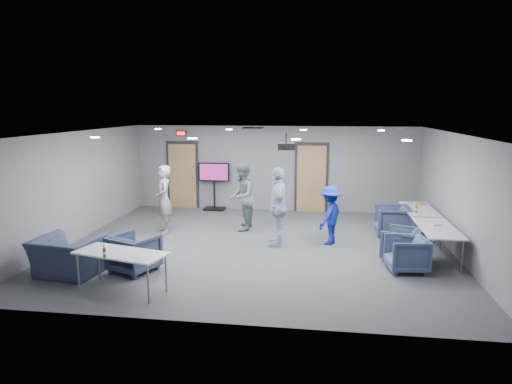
# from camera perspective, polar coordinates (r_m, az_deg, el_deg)

# --- Properties ---
(floor) EXTENTS (9.00, 9.00, 0.00)m
(floor) POSITION_cam_1_polar(r_m,az_deg,el_deg) (10.98, 0.06, -6.81)
(floor) COLOR #3C4044
(floor) RESTS_ON ground
(ceiling) EXTENTS (9.00, 9.00, 0.00)m
(ceiling) POSITION_cam_1_polar(r_m,az_deg,el_deg) (10.50, 0.07, 7.40)
(ceiling) COLOR silver
(ceiling) RESTS_ON wall_back
(wall_back) EXTENTS (9.00, 0.02, 2.70)m
(wall_back) POSITION_cam_1_polar(r_m,az_deg,el_deg) (14.58, 2.24, 2.94)
(wall_back) COLOR slate
(wall_back) RESTS_ON floor
(wall_front) EXTENTS (9.00, 0.02, 2.70)m
(wall_front) POSITION_cam_1_polar(r_m,az_deg,el_deg) (6.82, -4.60, -5.89)
(wall_front) COLOR slate
(wall_front) RESTS_ON floor
(wall_left) EXTENTS (0.02, 8.00, 2.70)m
(wall_left) POSITION_cam_1_polar(r_m,az_deg,el_deg) (12.12, -21.51, 0.66)
(wall_left) COLOR slate
(wall_left) RESTS_ON floor
(wall_right) EXTENTS (0.02, 8.00, 2.70)m
(wall_right) POSITION_cam_1_polar(r_m,az_deg,el_deg) (10.99, 23.98, -0.47)
(wall_right) COLOR slate
(wall_right) RESTS_ON floor
(door_left) EXTENTS (1.06, 0.17, 2.24)m
(door_left) POSITION_cam_1_polar(r_m,az_deg,el_deg) (15.17, -9.14, 2.04)
(door_left) COLOR black
(door_left) RESTS_ON wall_back
(door_right) EXTENTS (1.06, 0.17, 2.24)m
(door_right) POSITION_cam_1_polar(r_m,az_deg,el_deg) (14.51, 6.93, 1.71)
(door_right) COLOR black
(door_right) RESTS_ON wall_back
(exit_sign) EXTENTS (0.32, 0.08, 0.16)m
(exit_sign) POSITION_cam_1_polar(r_m,az_deg,el_deg) (15.01, -9.32, 7.25)
(exit_sign) COLOR black
(exit_sign) RESTS_ON wall_back
(hvac_diffuser) EXTENTS (0.60, 0.60, 0.03)m
(hvac_diffuser) POSITION_cam_1_polar(r_m,az_deg,el_deg) (13.34, -0.41, 8.00)
(hvac_diffuser) COLOR black
(hvac_diffuser) RESTS_ON ceiling
(downlights) EXTENTS (6.18, 3.78, 0.02)m
(downlights) POSITION_cam_1_polar(r_m,az_deg,el_deg) (10.50, 0.07, 7.32)
(downlights) COLOR white
(downlights) RESTS_ON ceiling
(person_a) EXTENTS (0.66, 0.77, 1.79)m
(person_a) POSITION_cam_1_polar(r_m,az_deg,el_deg) (12.22, -11.45, -0.91)
(person_a) COLOR gray
(person_a) RESTS_ON floor
(person_b) EXTENTS (0.70, 0.89, 1.84)m
(person_b) POSITION_cam_1_polar(r_m,az_deg,el_deg) (12.23, -1.81, -0.58)
(person_b) COLOR slate
(person_b) RESTS_ON floor
(person_c) EXTENTS (0.55, 1.15, 1.89)m
(person_c) POSITION_cam_1_polar(r_m,az_deg,el_deg) (10.88, 2.76, -1.83)
(person_c) COLOR #A4BCD3
(person_c) RESTS_ON floor
(person_d) EXTENTS (0.87, 1.06, 1.43)m
(person_d) POSITION_cam_1_polar(r_m,az_deg,el_deg) (11.14, 9.20, -2.88)
(person_d) COLOR navy
(person_d) RESTS_ON floor
(chair_right_a) EXTENTS (0.86, 0.84, 0.78)m
(chair_right_a) POSITION_cam_1_polar(r_m,az_deg,el_deg) (12.30, 16.70, -3.47)
(chair_right_a) COLOR #353E5C
(chair_right_a) RESTS_ON floor
(chair_right_b) EXTENTS (1.02, 1.01, 0.71)m
(chair_right_b) POSITION_cam_1_polar(r_m,az_deg,el_deg) (10.44, 17.75, -6.22)
(chair_right_b) COLOR #334758
(chair_right_b) RESTS_ON floor
(chair_right_c) EXTENTS (0.86, 0.84, 0.71)m
(chair_right_c) POSITION_cam_1_polar(r_m,az_deg,el_deg) (9.80, 18.29, -7.35)
(chair_right_c) COLOR #3E4B6B
(chair_right_c) RESTS_ON floor
(chair_front_a) EXTENTS (1.08, 1.09, 0.77)m
(chair_front_a) POSITION_cam_1_polar(r_m,az_deg,el_deg) (9.59, -14.97, -7.37)
(chair_front_a) COLOR #323C57
(chair_front_a) RESTS_ON floor
(chair_front_b) EXTENTS (1.30, 1.17, 0.77)m
(chair_front_b) POSITION_cam_1_polar(r_m,az_deg,el_deg) (9.79, -22.52, -7.47)
(chair_front_b) COLOR #333E59
(chair_front_b) RESTS_ON floor
(table_right_a) EXTENTS (0.74, 1.78, 0.73)m
(table_right_a) POSITION_cam_1_polar(r_m,az_deg,el_deg) (12.39, 19.72, -2.16)
(table_right_a) COLOR silver
(table_right_a) RESTS_ON floor
(table_right_b) EXTENTS (0.75, 1.80, 0.73)m
(table_right_b) POSITION_cam_1_polar(r_m,az_deg,el_deg) (10.59, 21.75, -4.39)
(table_right_b) COLOR silver
(table_right_b) RESTS_ON floor
(table_front_left) EXTENTS (1.79, 1.09, 0.73)m
(table_front_left) POSITION_cam_1_polar(r_m,az_deg,el_deg) (8.56, -16.53, -7.55)
(table_front_left) COLOR silver
(table_front_left) RESTS_ON floor
(bottle_front) EXTENTS (0.06, 0.06, 0.22)m
(bottle_front) POSITION_cam_1_polar(r_m,az_deg,el_deg) (8.34, -18.43, -7.19)
(bottle_front) COLOR #50320D
(bottle_front) RESTS_ON table_front_left
(bottle_right) EXTENTS (0.06, 0.06, 0.23)m
(bottle_right) POSITION_cam_1_polar(r_m,az_deg,el_deg) (11.86, 19.41, -2.04)
(bottle_right) COLOR #50320D
(bottle_right) RESTS_ON table_right_a
(snack_box) EXTENTS (0.21, 0.18, 0.04)m
(snack_box) POSITION_cam_1_polar(r_m,az_deg,el_deg) (12.93, 19.94, -1.37)
(snack_box) COLOR #BD582F
(snack_box) RESTS_ON table_right_a
(wrapper) EXTENTS (0.20, 0.15, 0.04)m
(wrapper) POSITION_cam_1_polar(r_m,az_deg,el_deg) (10.76, 21.63, -3.79)
(wrapper) COLOR silver
(wrapper) RESTS_ON table_right_b
(tv_stand) EXTENTS (1.00, 0.48, 1.54)m
(tv_stand) POSITION_cam_1_polar(r_m,az_deg,el_deg) (14.72, -5.25, 1.09)
(tv_stand) COLOR black
(tv_stand) RESTS_ON floor
(projector) EXTENTS (0.42, 0.39, 0.37)m
(projector) POSITION_cam_1_polar(r_m,az_deg,el_deg) (10.45, 3.80, 5.73)
(projector) COLOR black
(projector) RESTS_ON ceiling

